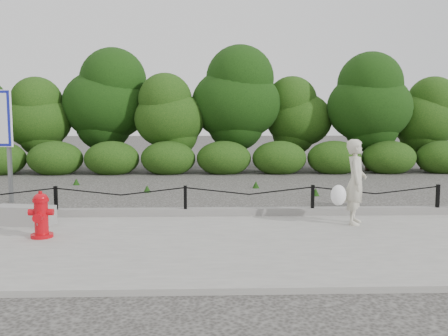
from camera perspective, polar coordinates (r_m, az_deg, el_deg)
ground at (r=9.36m, az=-4.65°, el=-6.24°), size 90.00×90.00×0.00m
sidewalk at (r=7.41m, az=-5.42°, el=-9.22°), size 14.00×4.00×0.08m
curb at (r=9.38m, az=-4.65°, el=-5.28°), size 14.00×0.22×0.14m
chain_barrier at (r=9.27m, az=-4.68°, el=-3.49°), size 10.06×0.06×0.60m
treeline at (r=18.10m, az=-3.92°, el=7.58°), size 20.20×3.64×4.61m
fire_hydrant at (r=8.14m, az=-21.15°, el=-5.34°), size 0.39×0.40×0.75m
pedestrian at (r=8.81m, az=15.45°, el=-1.71°), size 0.76×0.65×1.53m
concrete_block at (r=9.24m, az=-22.93°, el=-5.28°), size 1.12×0.56×0.34m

